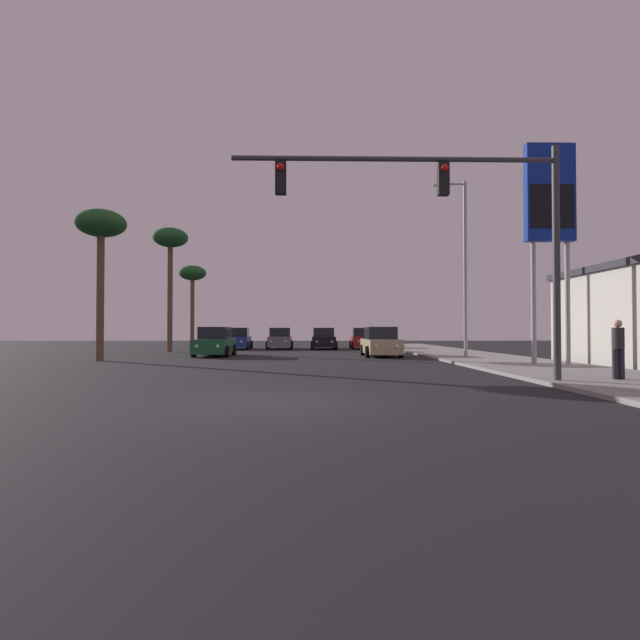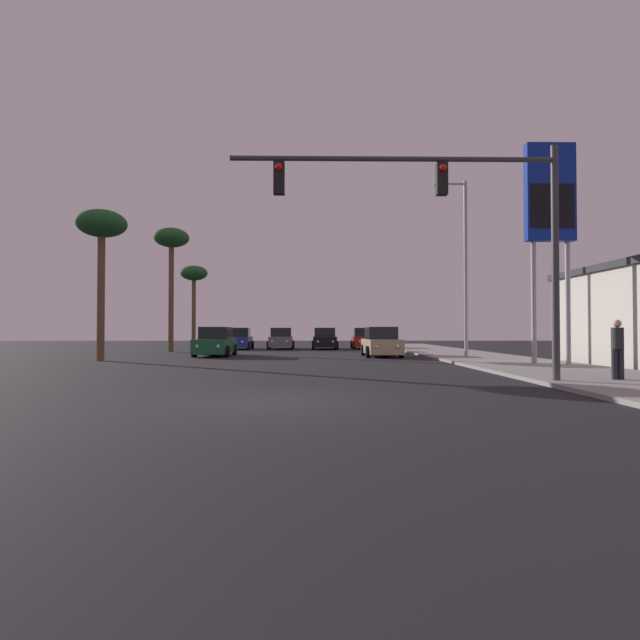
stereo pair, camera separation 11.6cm
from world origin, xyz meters
name	(u,v)px [view 1 (the left image)]	position (x,y,z in m)	size (l,w,h in m)	color
ground_plane	(278,402)	(0.00, 0.00, 0.00)	(120.00, 120.00, 0.00)	black
sidewalk_right	(523,365)	(9.50, 10.00, 0.06)	(5.00, 60.00, 0.12)	gray
car_black	(324,339)	(1.78, 29.01, 0.76)	(2.04, 4.32, 1.68)	black
car_tan	(381,343)	(4.70, 17.78, 0.76)	(2.04, 4.33, 1.68)	tan
car_red	(363,339)	(4.98, 29.80, 0.76)	(2.04, 4.33, 1.68)	maroon
car_grey	(280,339)	(-1.70, 29.51, 0.76)	(2.04, 4.33, 1.68)	slate
car_blue	(238,339)	(-4.98, 28.87, 0.76)	(2.04, 4.34, 1.68)	navy
car_green	(215,343)	(-4.81, 18.45, 0.76)	(2.04, 4.32, 1.68)	#195933
traffic_light_mast	(459,210)	(4.79, 3.16, 4.82)	(9.08, 0.36, 6.50)	#38383D
street_lamp	(463,259)	(8.47, 14.74, 5.12)	(1.74, 0.24, 9.00)	#99999E
gas_station_sign	(550,205)	(10.48, 9.61, 6.62)	(2.00, 0.42, 9.00)	#99999E
pedestrian_on_sidewalk	(618,347)	(9.32, 3.36, 1.03)	(0.34, 0.32, 1.67)	#23232D
palm_tree_near	(101,230)	(-9.54, 14.00, 6.38)	(2.40, 2.40, 7.38)	brown
palm_tree_mid	(170,244)	(-8.95, 24.00, 7.42)	(2.40, 2.40, 8.55)	brown
palm_tree_far	(192,277)	(-9.76, 34.00, 6.25)	(2.40, 2.40, 7.24)	brown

